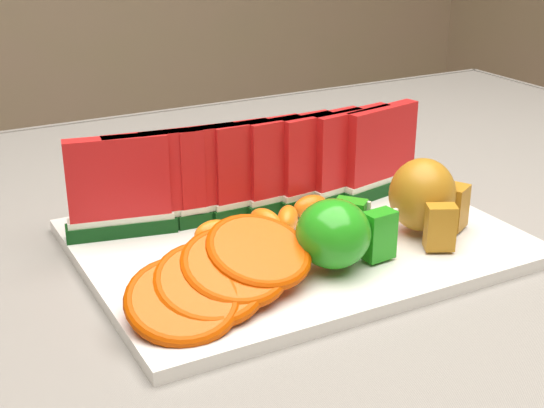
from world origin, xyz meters
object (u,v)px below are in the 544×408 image
Objects in this scene: apple_cluster at (339,233)px; pear_cluster at (425,197)px; platter at (296,241)px; side_plate at (201,154)px.

apple_cluster is 0.11m from pear_cluster.
platter is 0.08m from apple_cluster.
pear_cluster is (0.11, 0.02, 0.01)m from apple_cluster.
platter is 2.20× the size of side_plate.
apple_cluster is at bearing -170.09° from pear_cluster.
platter is 0.13m from pear_cluster.
platter is at bearing -95.15° from side_plate.
side_plate is at bearing 84.85° from platter.
platter is at bearing 89.41° from apple_cluster.
pear_cluster is 0.49× the size of side_plate.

